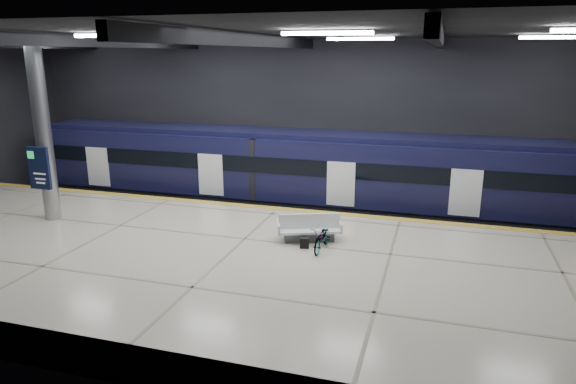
% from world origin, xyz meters
% --- Properties ---
extents(ground, '(30.00, 30.00, 0.00)m').
position_xyz_m(ground, '(0.00, 0.00, 0.00)').
color(ground, black).
rests_on(ground, ground).
extents(room_shell, '(30.10, 16.10, 8.05)m').
position_xyz_m(room_shell, '(-0.00, 0.00, 5.72)').
color(room_shell, black).
rests_on(room_shell, ground).
extents(platform, '(30.00, 11.00, 1.10)m').
position_xyz_m(platform, '(0.00, -2.50, 0.55)').
color(platform, beige).
rests_on(platform, ground).
extents(safety_strip, '(30.00, 0.40, 0.01)m').
position_xyz_m(safety_strip, '(0.00, 2.75, 1.11)').
color(safety_strip, gold).
rests_on(safety_strip, platform).
extents(rails, '(30.00, 1.52, 0.16)m').
position_xyz_m(rails, '(0.00, 5.50, 0.08)').
color(rails, gray).
rests_on(rails, ground).
extents(train, '(29.40, 2.84, 3.79)m').
position_xyz_m(train, '(1.18, 5.50, 2.06)').
color(train, black).
rests_on(train, ground).
extents(bench, '(2.35, 1.62, 0.96)m').
position_xyz_m(bench, '(2.18, -0.52, 1.44)').
color(bench, '#595B60').
rests_on(bench, platform).
extents(bicycle, '(0.65, 1.62, 0.84)m').
position_xyz_m(bicycle, '(2.82, -1.26, 1.52)').
color(bicycle, '#99999E').
rests_on(bicycle, platform).
extents(pannier_bag, '(0.34, 0.25, 0.35)m').
position_xyz_m(pannier_bag, '(2.22, -1.26, 1.28)').
color(pannier_bag, black).
rests_on(pannier_bag, platform).
extents(info_column, '(0.90, 0.78, 6.90)m').
position_xyz_m(info_column, '(-8.00, -1.03, 4.46)').
color(info_column, '#9EA0A5').
rests_on(info_column, platform).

